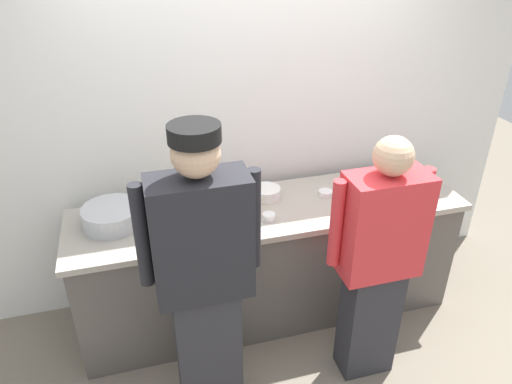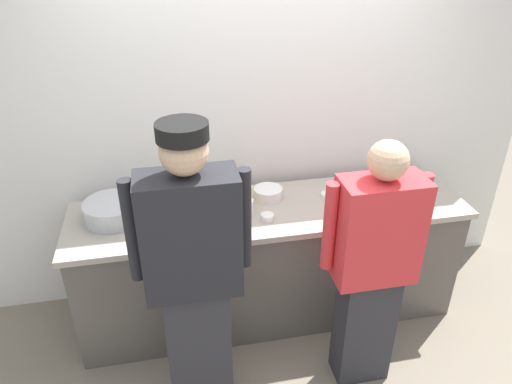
{
  "view_description": "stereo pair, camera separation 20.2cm",
  "coord_description": "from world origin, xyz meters",
  "px_view_note": "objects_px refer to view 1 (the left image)",
  "views": [
    {
      "loc": [
        -0.82,
        -2.23,
        2.51
      ],
      "look_at": [
        -0.09,
        0.36,
        1.01
      ],
      "focal_mm": 33.76,
      "sensor_mm": 36.0,
      "label": 1
    },
    {
      "loc": [
        -0.63,
        -2.28,
        2.51
      ],
      "look_at": [
        -0.09,
        0.36,
        1.01
      ],
      "focal_mm": 33.76,
      "sensor_mm": 36.0,
      "label": 2
    }
  ],
  "objects_px": {
    "plate_stack_front": "(266,193)",
    "chef_near_left": "(204,274)",
    "chef_center": "(377,260)",
    "squeeze_bottle_secondary": "(181,207)",
    "squeeze_bottle_spare": "(155,202)",
    "mixing_bowl_steel": "(112,216)",
    "ramekin_yellow_sauce": "(269,216)",
    "ramekin_green_sauce": "(326,193)",
    "deli_cup": "(248,207)",
    "sheet_tray": "(387,188)",
    "ramekin_orange_sauce": "(346,206)",
    "plate_stack_rear": "(212,206)",
    "squeeze_bottle_primary": "(248,195)"
  },
  "relations": [
    {
      "from": "plate_stack_front",
      "to": "chef_near_left",
      "type": "bearing_deg",
      "value": -126.3
    },
    {
      "from": "chef_center",
      "to": "squeeze_bottle_secondary",
      "type": "relative_size",
      "value": 9.08
    },
    {
      "from": "chef_center",
      "to": "squeeze_bottle_spare",
      "type": "height_order",
      "value": "chef_center"
    },
    {
      "from": "mixing_bowl_steel",
      "to": "ramekin_yellow_sauce",
      "type": "xyz_separation_m",
      "value": [
        0.94,
        -0.21,
        -0.04
      ]
    },
    {
      "from": "plate_stack_front",
      "to": "ramekin_yellow_sauce",
      "type": "bearing_deg",
      "value": -103.56
    },
    {
      "from": "ramekin_green_sauce",
      "to": "deli_cup",
      "type": "relative_size",
      "value": 0.93
    },
    {
      "from": "chef_center",
      "to": "sheet_tray",
      "type": "height_order",
      "value": "chef_center"
    },
    {
      "from": "chef_near_left",
      "to": "ramekin_yellow_sauce",
      "type": "height_order",
      "value": "chef_near_left"
    },
    {
      "from": "chef_center",
      "to": "squeeze_bottle_spare",
      "type": "distance_m",
      "value": 1.4
    },
    {
      "from": "mixing_bowl_steel",
      "to": "ramekin_orange_sauce",
      "type": "bearing_deg",
      "value": -8.56
    },
    {
      "from": "chef_near_left",
      "to": "ramekin_green_sauce",
      "type": "height_order",
      "value": "chef_near_left"
    },
    {
      "from": "plate_stack_rear",
      "to": "squeeze_bottle_spare",
      "type": "xyz_separation_m",
      "value": [
        -0.35,
        0.05,
        0.06
      ]
    },
    {
      "from": "ramekin_yellow_sauce",
      "to": "squeeze_bottle_secondary",
      "type": "bearing_deg",
      "value": 162.76
    },
    {
      "from": "ramekin_green_sauce",
      "to": "chef_center",
      "type": "bearing_deg",
      "value": -88.07
    },
    {
      "from": "plate_stack_rear",
      "to": "mixing_bowl_steel",
      "type": "relative_size",
      "value": 0.65
    },
    {
      "from": "squeeze_bottle_spare",
      "to": "ramekin_green_sauce",
      "type": "height_order",
      "value": "squeeze_bottle_spare"
    },
    {
      "from": "sheet_tray",
      "to": "squeeze_bottle_secondary",
      "type": "bearing_deg",
      "value": 179.27
    },
    {
      "from": "plate_stack_rear",
      "to": "ramekin_yellow_sauce",
      "type": "distance_m",
      "value": 0.38
    },
    {
      "from": "mixing_bowl_steel",
      "to": "deli_cup",
      "type": "distance_m",
      "value": 0.84
    },
    {
      "from": "chef_center",
      "to": "sheet_tray",
      "type": "bearing_deg",
      "value": 57.67
    },
    {
      "from": "plate_stack_rear",
      "to": "ramekin_yellow_sauce",
      "type": "bearing_deg",
      "value": -31.19
    },
    {
      "from": "chef_near_left",
      "to": "chef_center",
      "type": "distance_m",
      "value": 1.0
    },
    {
      "from": "mixing_bowl_steel",
      "to": "squeeze_bottle_secondary",
      "type": "relative_size",
      "value": 2.07
    },
    {
      "from": "plate_stack_front",
      "to": "squeeze_bottle_spare",
      "type": "distance_m",
      "value": 0.75
    },
    {
      "from": "plate_stack_front",
      "to": "chef_center",
      "type": "bearing_deg",
      "value": -62.06
    },
    {
      "from": "mixing_bowl_steel",
      "to": "ramekin_orange_sauce",
      "type": "xyz_separation_m",
      "value": [
        1.47,
        -0.22,
        -0.04
      ]
    },
    {
      "from": "chef_near_left",
      "to": "chef_center",
      "type": "height_order",
      "value": "chef_near_left"
    },
    {
      "from": "chef_near_left",
      "to": "plate_stack_rear",
      "type": "height_order",
      "value": "chef_near_left"
    },
    {
      "from": "ramekin_green_sauce",
      "to": "ramekin_yellow_sauce",
      "type": "height_order",
      "value": "ramekin_yellow_sauce"
    },
    {
      "from": "sheet_tray",
      "to": "ramekin_yellow_sauce",
      "type": "height_order",
      "value": "ramekin_yellow_sauce"
    },
    {
      "from": "ramekin_orange_sauce",
      "to": "plate_stack_front",
      "type": "bearing_deg",
      "value": 147.81
    },
    {
      "from": "sheet_tray",
      "to": "chef_near_left",
      "type": "bearing_deg",
      "value": -155.39
    },
    {
      "from": "mixing_bowl_steel",
      "to": "squeeze_bottle_primary",
      "type": "bearing_deg",
      "value": -0.72
    },
    {
      "from": "sheet_tray",
      "to": "squeeze_bottle_primary",
      "type": "distance_m",
      "value": 0.99
    },
    {
      "from": "plate_stack_rear",
      "to": "mixing_bowl_steel",
      "type": "bearing_deg",
      "value": 178.96
    },
    {
      "from": "chef_center",
      "to": "ramekin_green_sauce",
      "type": "distance_m",
      "value": 0.71
    },
    {
      "from": "plate_stack_rear",
      "to": "ramekin_green_sauce",
      "type": "relative_size",
      "value": 2.45
    },
    {
      "from": "chef_center",
      "to": "ramekin_yellow_sauce",
      "type": "bearing_deg",
      "value": 133.25
    },
    {
      "from": "chef_near_left",
      "to": "ramekin_green_sauce",
      "type": "distance_m",
      "value": 1.19
    },
    {
      "from": "ramekin_yellow_sauce",
      "to": "plate_stack_rear",
      "type": "bearing_deg",
      "value": 148.81
    },
    {
      "from": "ramekin_green_sauce",
      "to": "sheet_tray",
      "type": "bearing_deg",
      "value": -5.35
    },
    {
      "from": "mixing_bowl_steel",
      "to": "squeeze_bottle_primary",
      "type": "height_order",
      "value": "squeeze_bottle_primary"
    },
    {
      "from": "plate_stack_rear",
      "to": "squeeze_bottle_spare",
      "type": "distance_m",
      "value": 0.36
    },
    {
      "from": "squeeze_bottle_secondary",
      "to": "ramekin_orange_sauce",
      "type": "bearing_deg",
      "value": -9.5
    },
    {
      "from": "chef_center",
      "to": "ramekin_green_sauce",
      "type": "bearing_deg",
      "value": 91.93
    },
    {
      "from": "deli_cup",
      "to": "mixing_bowl_steel",
      "type": "bearing_deg",
      "value": 172.31
    },
    {
      "from": "ramekin_green_sauce",
      "to": "squeeze_bottle_spare",
      "type": "bearing_deg",
      "value": 176.71
    },
    {
      "from": "ramekin_green_sauce",
      "to": "mixing_bowl_steel",
      "type": "bearing_deg",
      "value": 179.11
    },
    {
      "from": "squeeze_bottle_primary",
      "to": "squeeze_bottle_spare",
      "type": "height_order",
      "value": "squeeze_bottle_spare"
    },
    {
      "from": "plate_stack_front",
      "to": "squeeze_bottle_spare",
      "type": "bearing_deg",
      "value": -178.18
    }
  ]
}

